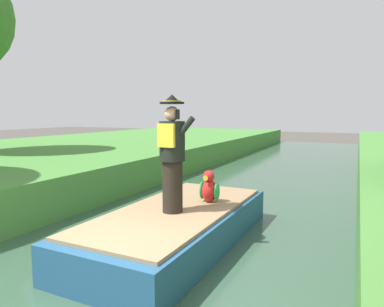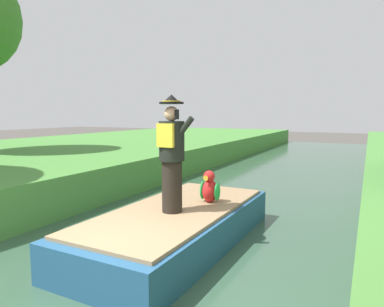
{
  "view_description": "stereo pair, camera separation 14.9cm",
  "coord_description": "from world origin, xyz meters",
  "views": [
    {
      "loc": [
        2.64,
        -3.02,
        2.28
      ],
      "look_at": [
        0.18,
        2.13,
        1.61
      ],
      "focal_mm": 32.53,
      "sensor_mm": 36.0,
      "label": 1
    },
    {
      "loc": [
        2.78,
        -2.95,
        2.28
      ],
      "look_at": [
        0.18,
        2.13,
        1.61
      ],
      "focal_mm": 32.53,
      "sensor_mm": 36.0,
      "label": 2
    }
  ],
  "objects": [
    {
      "name": "ground_plane",
      "position": [
        0.0,
        0.0,
        0.0
      ],
      "size": [
        80.0,
        80.0,
        0.0
      ],
      "primitive_type": "plane",
      "color": "#4C4742"
    },
    {
      "name": "canal_water",
      "position": [
        0.0,
        0.0,
        0.05
      ],
      "size": [
        5.44,
        48.0,
        0.1
      ],
      "primitive_type": "cube",
      "color": "#33513D",
      "rests_on": "ground"
    },
    {
      "name": "parrot_plush",
      "position": [
        0.33,
        2.53,
        0.95
      ],
      "size": [
        0.36,
        0.35,
        0.57
      ],
      "color": "red",
      "rests_on": "boat"
    },
    {
      "name": "boat",
      "position": [
        0.0,
        1.93,
        0.4
      ],
      "size": [
        1.86,
        4.23,
        0.61
      ],
      "color": "#23517A",
      "rests_on": "canal_water"
    },
    {
      "name": "person_pirate",
      "position": [
        0.04,
        1.71,
        1.64
      ],
      "size": [
        0.61,
        0.42,
        1.85
      ],
      "rotation": [
        0.0,
        0.0,
        0.24
      ],
      "color": "black",
      "rests_on": "boat"
    }
  ]
}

